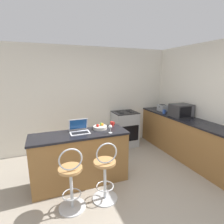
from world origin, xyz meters
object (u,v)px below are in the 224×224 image
at_px(wine_glass_short, 110,127).
at_px(mug_blue, 164,112).
at_px(bar_stool_near, 71,181).
at_px(bar_stool_far, 105,173).
at_px(toaster, 162,108).
at_px(fruit_bowl, 100,127).
at_px(microwave, 181,110).
at_px(laptop, 79,129).
at_px(stove_range, 125,129).
at_px(mug_red, 112,124).

bearing_deg(wine_glass_short, mug_blue, 25.86).
height_order(bar_stool_near, wine_glass_short, wine_glass_short).
height_order(bar_stool_far, toaster, toaster).
height_order(bar_stool_far, fruit_bowl, fruit_bowl).
xyz_separation_m(bar_stool_near, microwave, (2.74, 0.89, 0.63)).
xyz_separation_m(bar_stool_far, microwave, (2.22, 0.89, 0.63)).
distance_m(toaster, wine_glass_short, 2.28).
bearing_deg(laptop, bar_stool_near, -111.91).
bearing_deg(mug_blue, bar_stool_near, -153.14).
xyz_separation_m(toaster, stove_range, (-1.01, 0.24, -0.55)).
relative_size(mug_blue, fruit_bowl, 0.39).
bearing_deg(fruit_bowl, bar_stool_near, -133.42).
distance_m(bar_stool_near, mug_red, 1.34).
bearing_deg(laptop, bar_stool_far, -69.58).
height_order(stove_range, mug_red, mug_red).
distance_m(microwave, stove_range, 1.51).
height_order(bar_stool_far, wine_glass_short, wine_glass_short).
distance_m(bar_stool_near, wine_glass_short, 1.05).
height_order(bar_stool_near, toaster, toaster).
bearing_deg(bar_stool_near, microwave, 18.03).
xyz_separation_m(microwave, mug_red, (-1.80, -0.10, -0.11)).
xyz_separation_m(bar_stool_far, wine_glass_short, (0.25, 0.43, 0.58)).
relative_size(bar_stool_far, stove_range, 1.04).
distance_m(laptop, microwave, 2.48).
xyz_separation_m(microwave, wine_glass_short, (-1.97, -0.46, -0.05)).
bearing_deg(wine_glass_short, toaster, 30.44).
height_order(microwave, toaster, microwave).
bearing_deg(mug_red, bar_stool_far, -118.32).
bearing_deg(bar_stool_far, wine_glass_short, 59.76).
distance_m(toaster, mug_red, 1.95).
bearing_deg(mug_blue, fruit_bowl, -162.50).
xyz_separation_m(laptop, stove_range, (1.45, 1.16, -0.53)).
xyz_separation_m(mug_red, wine_glass_short, (-0.18, -0.37, 0.06)).
bearing_deg(microwave, wine_glass_short, -166.75).
height_order(bar_stool_near, stove_range, bar_stool_near).
relative_size(bar_stool_far, toaster, 4.03).
height_order(laptop, stove_range, laptop).
height_order(mug_blue, fruit_bowl, fruit_bowl).
height_order(laptop, wine_glass_short, laptop).
distance_m(bar_stool_far, microwave, 2.48).
height_order(microwave, wine_glass_short, microwave).
distance_m(fruit_bowl, wine_glass_short, 0.30).
height_order(mug_blue, mug_red, mug_blue).
xyz_separation_m(mug_blue, wine_glass_short, (-1.82, -0.88, 0.06)).
bearing_deg(stove_range, mug_red, -126.91).
bearing_deg(bar_stool_far, mug_blue, 32.33).
distance_m(toaster, stove_range, 1.18).
distance_m(laptop, wine_glass_short, 0.55).
bearing_deg(stove_range, mug_blue, -30.87).
height_order(bar_stool_near, mug_blue, mug_blue).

